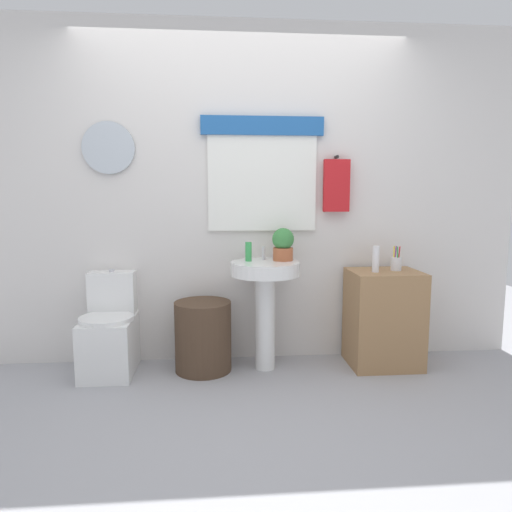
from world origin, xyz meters
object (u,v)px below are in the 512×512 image
wooden_cabinet (383,318)px  toothbrush_cup (396,263)px  laundry_hamper (203,336)px  lotion_bottle (376,259)px  potted_plant (283,244)px  pedestal_sink (265,289)px  toilet (110,334)px  soap_bottle (248,252)px

wooden_cabinet → toothbrush_cup: bearing=12.5°
wooden_cabinet → toothbrush_cup: toothbrush_cup is taller
laundry_hamper → wooden_cabinet: wooden_cabinet is taller
lotion_bottle → toothbrush_cup: lotion_bottle is taller
laundry_hamper → potted_plant: 0.91m
pedestal_sink → lotion_bottle: (0.82, -0.04, 0.22)m
pedestal_sink → wooden_cabinet: 0.94m
toilet → wooden_cabinet: 2.06m
toilet → pedestal_sink: pedestal_sink is taller
pedestal_sink → soap_bottle: 0.31m
laundry_hamper → toilet: bearing=177.4°
toilet → pedestal_sink: size_ratio=0.92×
pedestal_sink → potted_plant: 0.36m
toilet → wooden_cabinet: (2.06, -0.03, 0.08)m
laundry_hamper → soap_bottle: (0.34, 0.05, 0.62)m
pedestal_sink → toilet: bearing=178.5°
toilet → soap_bottle: size_ratio=5.27×
wooden_cabinet → potted_plant: bearing=175.6°
toilet → laundry_hamper: size_ratio=1.43×
potted_plant → lotion_bottle: size_ratio=1.25×
pedestal_sink → lotion_bottle: lotion_bottle is taller
soap_bottle → lotion_bottle: (0.94, -0.09, -0.05)m
laundry_hamper → potted_plant: potted_plant is taller
toilet → laundry_hamper: 0.68m
pedestal_sink → toothbrush_cup: 1.02m
soap_bottle → pedestal_sink: bearing=-22.6°
laundry_hamper → toothbrush_cup: 1.56m
soap_bottle → toothbrush_cup: (1.12, -0.03, -0.10)m
lotion_bottle → soap_bottle: bearing=174.5°
toilet → wooden_cabinet: bearing=-0.9°
toothbrush_cup → laundry_hamper: bearing=-179.2°
laundry_hamper → potted_plant: bearing=5.7°
soap_bottle → potted_plant: potted_plant is taller
toilet → soap_bottle: (1.03, 0.02, 0.60)m
toilet → toothbrush_cup: (2.15, -0.01, 0.50)m
wooden_cabinet → lotion_bottle: lotion_bottle is taller
soap_bottle → toilet: bearing=-178.9°
toothbrush_cup → lotion_bottle: bearing=-161.7°
lotion_bottle → toothbrush_cup: (0.18, 0.06, -0.04)m
toilet → laundry_hamper: (0.68, -0.03, -0.03)m
laundry_hamper → toothbrush_cup: size_ratio=2.82×
pedestal_sink → toothbrush_cup: bearing=1.2°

